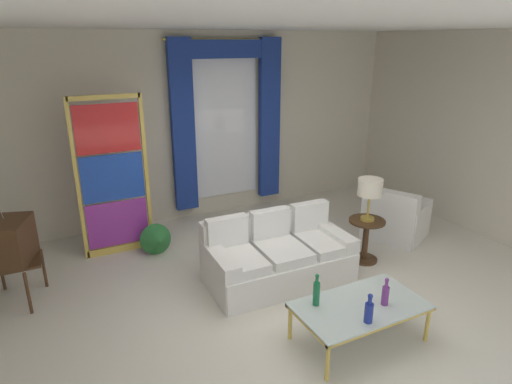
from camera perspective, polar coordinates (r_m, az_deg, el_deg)
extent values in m
plane|color=silver|center=(5.22, 4.17, -13.99)|extent=(16.00, 16.00, 0.00)
cube|color=beige|center=(7.29, -8.00, 8.32)|extent=(8.00, 0.12, 3.00)
cube|color=beige|center=(7.47, 27.01, 6.69)|extent=(0.12, 7.00, 3.00)
cube|color=white|center=(5.07, 0.11, 21.09)|extent=(8.00, 7.60, 0.04)
cube|color=white|center=(7.38, -3.97, 8.99)|extent=(1.10, 0.02, 2.50)
cylinder|color=gold|center=(7.19, -3.96, 19.21)|extent=(2.00, 0.04, 0.04)
cube|color=navy|center=(7.03, -9.49, 8.27)|extent=(0.36, 0.12, 2.70)
cube|color=navy|center=(7.62, 1.74, 9.35)|extent=(0.36, 0.12, 2.70)
cube|color=navy|center=(7.18, -3.86, 18.10)|extent=(1.80, 0.10, 0.28)
cube|color=white|center=(5.51, 3.04, -9.76)|extent=(1.76, 0.94, 0.38)
cube|color=white|center=(5.70, 1.31, -6.38)|extent=(1.74, 0.24, 0.78)
cube|color=white|center=(5.84, 9.87, -7.27)|extent=(0.22, 0.86, 0.56)
cube|color=white|center=(5.18, -4.70, -10.66)|extent=(0.22, 0.86, 0.56)
cube|color=white|center=(5.63, 8.57, -6.43)|extent=(0.55, 0.75, 0.12)
cube|color=white|center=(5.78, 6.93, -3.25)|extent=(0.51, 0.15, 0.40)
cube|color=white|center=(5.35, 3.34, -7.65)|extent=(0.55, 0.75, 0.12)
cube|color=white|center=(5.51, 1.80, -4.25)|extent=(0.51, 0.15, 0.40)
cube|color=white|center=(5.12, -2.43, -8.91)|extent=(0.55, 0.75, 0.12)
cube|color=white|center=(5.29, -3.83, -5.32)|extent=(0.51, 0.15, 0.40)
cube|color=silver|center=(4.53, 13.41, -14.16)|extent=(1.28, 0.72, 0.02)
cube|color=gold|center=(4.76, 10.75, -12.47)|extent=(1.28, 0.04, 0.03)
cube|color=gold|center=(4.34, 16.34, -16.43)|extent=(1.28, 0.04, 0.03)
cube|color=gold|center=(4.23, 6.61, -16.77)|extent=(0.04, 0.72, 0.03)
cube|color=gold|center=(4.92, 19.09, -12.17)|extent=(0.04, 0.72, 0.03)
cylinder|color=gold|center=(4.56, 4.46, -16.58)|extent=(0.04, 0.04, 0.38)
cylinder|color=gold|center=(5.19, 16.18, -12.52)|extent=(0.04, 0.04, 0.38)
cylinder|color=gold|center=(4.15, 9.31, -21.04)|extent=(0.04, 0.04, 0.38)
cylinder|color=gold|center=(4.83, 21.42, -15.77)|extent=(0.04, 0.04, 0.38)
cylinder|color=navy|center=(4.25, 14.47, -14.99)|extent=(0.08, 0.08, 0.19)
cylinder|color=navy|center=(4.19, 14.61, -13.57)|extent=(0.04, 0.04, 0.06)
sphere|color=navy|center=(4.16, 14.67, -12.99)|extent=(0.05, 0.05, 0.05)
cylinder|color=#196B3D|center=(4.38, 7.86, -13.00)|extent=(0.07, 0.07, 0.24)
cylinder|color=#196B3D|center=(4.31, 7.95, -11.30)|extent=(0.03, 0.03, 0.06)
sphere|color=#196B3D|center=(4.28, 7.98, -10.76)|extent=(0.04, 0.04, 0.04)
cylinder|color=#753384|center=(4.54, 16.47, -12.83)|extent=(0.07, 0.07, 0.19)
cylinder|color=#753384|center=(4.47, 16.63, -11.44)|extent=(0.03, 0.03, 0.06)
sphere|color=#753384|center=(4.45, 16.69, -10.92)|extent=(0.04, 0.04, 0.04)
cube|color=#472D19|center=(5.67, -29.38, -7.97)|extent=(0.62, 0.54, 0.03)
cylinder|color=#472D19|center=(6.10, -30.24, -8.89)|extent=(0.04, 0.04, 0.50)
cylinder|color=#472D19|center=(5.47, -27.55, -11.62)|extent=(0.04, 0.04, 0.50)
cylinder|color=#472D19|center=(5.93, -25.90, -8.92)|extent=(0.04, 0.04, 0.50)
cube|color=#472D19|center=(5.57, -29.80, -5.62)|extent=(0.63, 0.68, 0.48)
cube|color=white|center=(7.04, 17.72, -3.90)|extent=(1.07, 1.07, 0.40)
cube|color=white|center=(6.95, 17.93, -2.01)|extent=(0.92, 0.92, 0.10)
cube|color=white|center=(6.68, 16.94, -3.21)|extent=(0.53, 0.81, 0.80)
cube|color=white|center=(7.11, 15.38, -2.67)|extent=(0.74, 0.49, 0.58)
cube|color=white|center=(6.92, 20.27, -3.79)|extent=(0.74, 0.49, 0.58)
cube|color=gold|center=(6.15, -22.26, 1.18)|extent=(0.05, 0.05, 2.20)
cube|color=gold|center=(6.27, -14.10, 2.37)|extent=(0.05, 0.05, 2.20)
cube|color=gold|center=(5.98, -19.22, 11.61)|extent=(0.90, 0.05, 0.06)
cube|color=gold|center=(6.57, -17.20, -6.99)|extent=(0.90, 0.05, 0.10)
cube|color=purple|center=(6.41, -17.53, -3.91)|extent=(0.82, 0.02, 0.64)
cube|color=#1E47B7|center=(6.19, -18.14, 1.78)|extent=(0.82, 0.02, 0.64)
cube|color=red|center=(6.04, -18.80, 7.83)|extent=(0.82, 0.02, 0.64)
cylinder|color=beige|center=(6.45, -12.91, -7.28)|extent=(0.16, 0.16, 0.06)
ellipsoid|color=#12518C|center=(6.40, -12.98, -6.40)|extent=(0.18, 0.32, 0.20)
sphere|color=#12518C|center=(6.48, -13.36, -5.03)|extent=(0.09, 0.09, 0.09)
cone|color=gold|center=(6.54, -13.49, -4.83)|extent=(0.02, 0.04, 0.02)
cone|color=#2D7E38|center=(6.20, -12.64, -6.22)|extent=(0.44, 0.40, 0.50)
cylinder|color=#472D19|center=(6.00, 14.27, -3.68)|extent=(0.48, 0.48, 0.03)
cylinder|color=#472D19|center=(6.12, 14.05, -6.19)|extent=(0.08, 0.08, 0.55)
cylinder|color=#472D19|center=(6.24, 13.84, -8.47)|extent=(0.36, 0.36, 0.03)
cylinder|color=#B29338|center=(5.99, 14.30, -3.37)|extent=(0.18, 0.18, 0.04)
cylinder|color=#B29338|center=(5.92, 14.45, -1.58)|extent=(0.03, 0.03, 0.36)
cylinder|color=beige|center=(5.84, 14.65, 0.62)|extent=(0.32, 0.32, 0.22)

